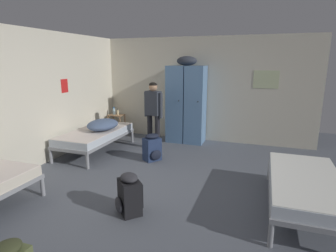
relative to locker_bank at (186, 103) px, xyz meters
The scene contains 12 objects.
ground_plane 2.87m from the locker_bank, 82.23° to the right, with size 9.44×9.44×0.00m, color #565B66.
room_backdrop 1.64m from the locker_bank, 128.40° to the right, with size 5.24×5.96×2.53m.
locker_bank is the anchor object (origin of this frame).
shelf_unit 2.00m from the locker_bank, behind, with size 0.38×0.30×0.57m.
bed_right 3.61m from the locker_bank, 48.27° to the right, with size 0.90×1.90×0.49m.
bed_left_rear 2.26m from the locker_bank, 138.97° to the right, with size 0.90×1.90×0.49m.
bedding_heap 2.05m from the locker_bank, 138.18° to the right, with size 0.61×0.79×0.23m.
person_traveler 0.97m from the locker_bank, 123.36° to the right, with size 0.47×0.26×1.51m.
water_bottle 2.00m from the locker_bank, behind, with size 0.06×0.06×0.19m.
lotion_bottle 1.86m from the locker_bank, behind, with size 0.05×0.05×0.17m.
backpack_black 3.55m from the locker_bank, 86.58° to the right, with size 0.42×0.42×0.55m.
backpack_navy 1.70m from the locker_bank, 99.95° to the right, with size 0.42×0.41×0.55m.
Camera 1 is at (1.41, -3.73, 1.96)m, focal length 29.50 mm.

